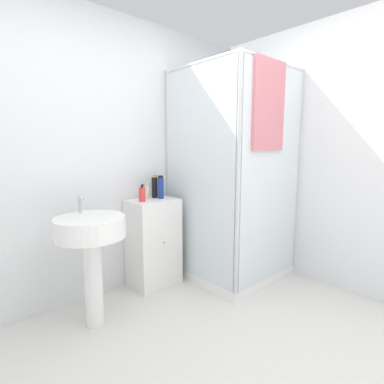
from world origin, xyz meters
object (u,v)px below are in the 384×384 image
object	(u,v)px
shampoo_bottle_tall_black	(155,187)
lotion_bottle_white	(147,192)
shampoo_bottle_blue	(161,187)
soap_dispenser	(142,194)
sink	(91,241)

from	to	relation	value
shampoo_bottle_tall_black	lotion_bottle_white	xyz separation A→B (m)	(-0.09, -0.01, -0.04)
shampoo_bottle_tall_black	shampoo_bottle_blue	bearing A→B (deg)	-78.85
shampoo_bottle_blue	lotion_bottle_white	distance (m)	0.14
soap_dispenser	shampoo_bottle_blue	xyz separation A→B (m)	(0.22, 0.01, 0.04)
soap_dispenser	lotion_bottle_white	size ratio (longest dim) A/B	1.02
sink	shampoo_bottle_blue	distance (m)	0.90
soap_dispenser	shampoo_bottle_blue	bearing A→B (deg)	2.97
soap_dispenser	lotion_bottle_white	xyz separation A→B (m)	(0.11, 0.08, -0.00)
shampoo_bottle_blue	soap_dispenser	bearing A→B (deg)	-177.03
soap_dispenser	shampoo_bottle_tall_black	size ratio (longest dim) A/B	0.70
sink	soap_dispenser	size ratio (longest dim) A/B	6.15
shampoo_bottle_tall_black	shampoo_bottle_blue	size ratio (longest dim) A/B	1.01
soap_dispenser	shampoo_bottle_tall_black	world-z (taller)	shampoo_bottle_tall_black
lotion_bottle_white	sink	bearing A→B (deg)	-156.07
soap_dispenser	shampoo_bottle_blue	distance (m)	0.22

